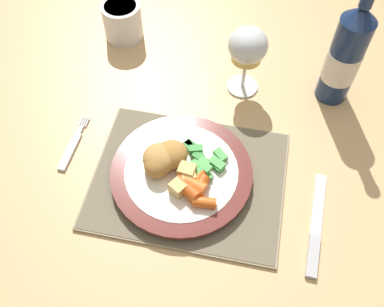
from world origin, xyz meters
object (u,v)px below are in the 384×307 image
Objects in this scene: table_knife at (315,232)px; wine_glass at (248,48)px; dining_table at (218,144)px; dinner_plate at (181,173)px; fork at (72,147)px; bottle at (345,56)px; drinking_cup at (122,20)px.

wine_glass is (-0.16, 0.29, 0.10)m from table_knife.
dinner_plate is at bearing -107.52° from dining_table.
dining_table is 11.53× the size of fork.
dining_table is at bearing 133.52° from table_knife.
bottle reaches higher than dinner_plate.
dining_table is 0.21m from wine_glass.
bottle is at bearing 86.89° from table_knife.
dining_table is 9.86× the size of wine_glass.
wine_glass is at bearing 118.41° from table_knife.
wine_glass is 0.18m from bottle.
wine_glass reaches higher than table_knife.
dinner_plate is at bearing -58.91° from drinking_cup.
table_knife reaches higher than fork.
drinking_cup is at bearing 121.09° from dinner_plate.
bottle is at bearing 26.34° from fork.
wine_glass is 0.54× the size of bottle.
dinner_plate is 0.26m from wine_glass.
fork is 1.48× the size of drinking_cup.
drinking_cup reaches higher than dinner_plate.
dinner_plate is at bearing -6.37° from fork.
fork is at bearing -153.66° from bottle.
dinner_plate is 0.21m from fork.
drinking_cup reaches higher than table_knife.
wine_glass is 0.30m from drinking_cup.
dinner_plate is 1.97× the size of fork.
drinking_cup is at bearing 159.99° from wine_glass.
table_knife is 0.59m from drinking_cup.
bottle reaches higher than dining_table.
dining_table is 17.12× the size of drinking_cup.
wine_glass reaches higher than dinner_plate.
bottle is (0.25, 0.25, 0.09)m from dinner_plate.
fork is 0.52m from bottle.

